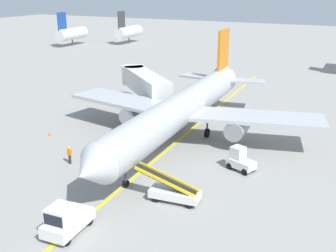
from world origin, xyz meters
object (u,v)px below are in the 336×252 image
at_px(jet_bridge, 143,82).
at_px(airliner, 183,108).
at_px(pushback_tug, 66,220).
at_px(belt_loader_forward_hold, 173,191).
at_px(baggage_tug_near_wing, 240,160).
at_px(safety_cone_nose_right, 50,134).
at_px(ground_crew_marshaller, 69,154).
at_px(safety_cone_nose_left, 109,164).

bearing_deg(jet_bridge, airliner, -40.64).
height_order(pushback_tug, belt_loader_forward_hold, belt_loader_forward_hold).
relative_size(airliner, baggage_tug_near_wing, 13.04).
bearing_deg(safety_cone_nose_right, pushback_tug, -45.08).
height_order(ground_crew_marshaller, safety_cone_nose_left, ground_crew_marshaller).
relative_size(jet_bridge, ground_crew_marshaller, 6.54).
relative_size(baggage_tug_near_wing, belt_loader_forward_hold, 0.53).
bearing_deg(jet_bridge, pushback_tug, -70.26).
xyz_separation_m(baggage_tug_near_wing, safety_cone_nose_left, (-10.69, -4.60, -0.71)).
xyz_separation_m(pushback_tug, safety_cone_nose_left, (-3.45, 9.95, -0.77)).
relative_size(ground_crew_marshaller, safety_cone_nose_right, 3.86).
distance_m(belt_loader_forward_hold, ground_crew_marshaller, 11.58).
height_order(airliner, safety_cone_nose_right, airliner).
bearing_deg(ground_crew_marshaller, safety_cone_nose_left, 15.54).
relative_size(airliner, belt_loader_forward_hold, 6.90).
xyz_separation_m(airliner, safety_cone_nose_right, (-13.26, -5.62, -3.20)).
distance_m(ground_crew_marshaller, safety_cone_nose_right, 8.31).
relative_size(pushback_tug, safety_cone_nose_left, 8.43).
distance_m(airliner, safety_cone_nose_right, 14.75).
relative_size(jet_bridge, safety_cone_nose_right, 25.25).
bearing_deg(safety_cone_nose_right, safety_cone_nose_left, -20.45).
bearing_deg(safety_cone_nose_left, airliner, 72.60).
relative_size(pushback_tug, ground_crew_marshaller, 2.18).
height_order(jet_bridge, pushback_tug, jet_bridge).
height_order(pushback_tug, baggage_tug_near_wing, pushback_tug).
bearing_deg(jet_bridge, baggage_tug_near_wing, -37.02).
bearing_deg(baggage_tug_near_wing, pushback_tug, -116.45).
bearing_deg(jet_bridge, ground_crew_marshaller, -81.30).
distance_m(airliner, baggage_tug_near_wing, 9.46).
bearing_deg(ground_crew_marshaller, pushback_tug, -51.92).
distance_m(airliner, pushback_tug, 19.56).
bearing_deg(pushback_tug, safety_cone_nose_right, 134.92).
relative_size(airliner, pushback_tug, 9.52).
bearing_deg(airliner, ground_crew_marshaller, -122.01).
xyz_separation_m(pushback_tug, belt_loader_forward_hold, (4.39, 7.01, -0.22)).
height_order(airliner, safety_cone_nose_left, airliner).
relative_size(jet_bridge, safety_cone_nose_left, 25.25).
xyz_separation_m(pushback_tug, safety_cone_nose_right, (-13.75, 13.79, -0.77)).
bearing_deg(ground_crew_marshaller, safety_cone_nose_right, 144.32).
height_order(airliner, belt_loader_forward_hold, airliner).
height_order(pushback_tug, safety_cone_nose_left, pushback_tug).
bearing_deg(belt_loader_forward_hold, ground_crew_marshaller, 170.29).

